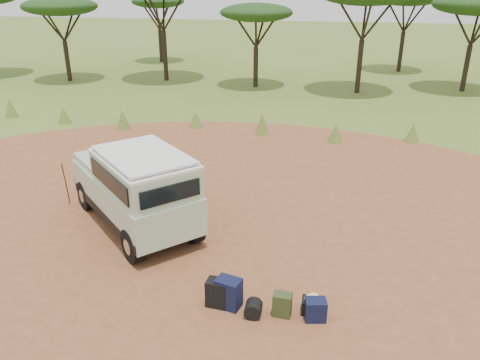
% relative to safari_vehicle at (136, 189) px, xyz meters
% --- Properties ---
extents(ground, '(140.00, 140.00, 0.00)m').
position_rel_safari_vehicle_xyz_m(ground, '(1.81, -0.28, -1.06)').
color(ground, '#597027').
rests_on(ground, ground).
extents(dirt_clearing, '(23.00, 23.00, 0.01)m').
position_rel_safari_vehicle_xyz_m(dirt_clearing, '(1.81, -0.28, -1.06)').
color(dirt_clearing, '#9B5632').
rests_on(dirt_clearing, ground).
extents(grass_fringe, '(36.60, 1.60, 0.90)m').
position_rel_safari_vehicle_xyz_m(grass_fringe, '(1.92, 8.39, -0.66)').
color(grass_fringe, '#597027').
rests_on(grass_fringe, ground).
extents(acacia_treeline, '(46.70, 13.20, 6.26)m').
position_rel_safari_vehicle_xyz_m(acacia_treeline, '(2.56, 19.53, 3.81)').
color(acacia_treeline, '#2D2119').
rests_on(acacia_treeline, ground).
extents(safari_vehicle, '(4.47, 4.35, 2.20)m').
position_rel_safari_vehicle_xyz_m(safari_vehicle, '(0.00, 0.00, 0.00)').
color(safari_vehicle, '#AAC3A6').
rests_on(safari_vehicle, ground).
extents(walking_staff, '(0.24, 0.43, 1.36)m').
position_rel_safari_vehicle_xyz_m(walking_staff, '(-2.46, 0.72, -0.38)').
color(walking_staff, brown).
rests_on(walking_staff, ground).
extents(backpack_black, '(0.44, 0.34, 0.57)m').
position_rel_safari_vehicle_xyz_m(backpack_black, '(2.82, -2.72, -0.78)').
color(backpack_black, black).
rests_on(backpack_black, ground).
extents(backpack_navy, '(0.54, 0.44, 0.62)m').
position_rel_safari_vehicle_xyz_m(backpack_navy, '(3.04, -2.71, -0.75)').
color(backpack_navy, '#101734').
rests_on(backpack_navy, ground).
extents(backpack_olive, '(0.36, 0.27, 0.48)m').
position_rel_safari_vehicle_xyz_m(backpack_olive, '(4.10, -2.76, -0.82)').
color(backpack_olive, '#2E3E1C').
rests_on(backpack_olive, ground).
extents(duffel_navy, '(0.44, 0.37, 0.44)m').
position_rel_safari_vehicle_xyz_m(duffel_navy, '(4.73, -2.75, -0.84)').
color(duffel_navy, '#101734').
rests_on(duffel_navy, ground).
extents(hard_case, '(0.44, 0.32, 0.31)m').
position_rel_safari_vehicle_xyz_m(hard_case, '(4.68, -2.57, -0.91)').
color(hard_case, black).
rests_on(hard_case, ground).
extents(stuff_sack, '(0.34, 0.34, 0.33)m').
position_rel_safari_vehicle_xyz_m(stuff_sack, '(3.57, -2.89, -0.90)').
color(stuff_sack, black).
rests_on(stuff_sack, ground).
extents(safari_hat, '(0.35, 0.35, 0.10)m').
position_rel_safari_vehicle_xyz_m(safari_hat, '(4.68, -2.57, -0.72)').
color(safari_hat, beige).
rests_on(safari_hat, hard_case).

